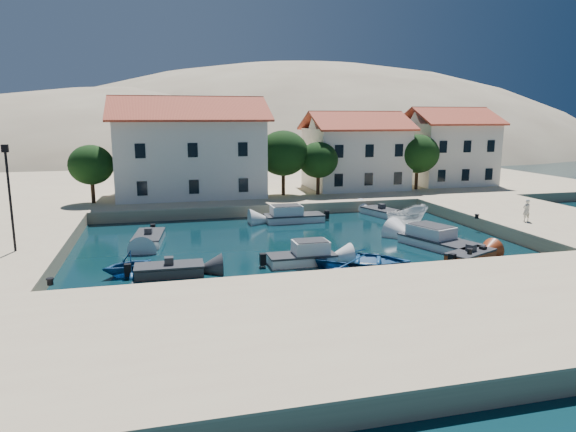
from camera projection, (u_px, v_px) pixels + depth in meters
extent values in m
plane|color=black|center=(343.00, 286.00, 26.95)|extent=(400.00, 400.00, 0.00)
cube|color=tan|center=(394.00, 321.00, 21.15)|extent=(52.00, 12.00, 1.00)
cube|color=tan|center=(540.00, 221.00, 41.32)|extent=(11.00, 20.00, 1.00)
cube|color=tan|center=(252.00, 185.00, 63.50)|extent=(80.00, 36.00, 1.00)
ellipsoid|color=gray|center=(158.00, 229.00, 133.02)|extent=(198.00, 126.00, 72.00)
ellipsoid|color=gray|center=(303.00, 224.00, 163.87)|extent=(220.00, 176.00, 99.00)
cube|color=white|center=(190.00, 158.00, 51.24)|extent=(14.00, 9.00, 7.50)
pyramid|color=#A83725|center=(188.00, 108.00, 50.32)|extent=(14.70, 9.45, 2.20)
cube|color=white|center=(355.00, 158.00, 56.64)|extent=(10.00, 8.00, 6.50)
pyramid|color=#A83725|center=(356.00, 120.00, 55.85)|extent=(10.50, 8.40, 1.80)
cube|color=white|center=(447.00, 154.00, 60.44)|extent=(9.00, 8.00, 7.00)
pyramid|color=#A83725|center=(449.00, 116.00, 59.60)|extent=(9.45, 8.40, 1.80)
cylinder|color=#382314|center=(93.00, 189.00, 46.69)|extent=(0.36, 0.36, 2.50)
ellipsoid|color=black|center=(91.00, 165.00, 46.26)|extent=(4.00, 4.00, 3.60)
cylinder|color=#382314|center=(283.00, 180.00, 51.47)|extent=(0.36, 0.36, 3.00)
ellipsoid|color=black|center=(283.00, 153.00, 50.95)|extent=(5.00, 5.00, 4.50)
cylinder|color=#382314|center=(318.00, 182.00, 51.88)|extent=(0.36, 0.36, 2.50)
ellipsoid|color=black|center=(318.00, 160.00, 51.45)|extent=(4.00, 4.00, 3.60)
cylinder|color=#382314|center=(416.00, 177.00, 55.59)|extent=(0.36, 0.36, 2.75)
ellipsoid|color=black|center=(418.00, 154.00, 55.12)|extent=(4.60, 4.60, 4.14)
cylinder|color=black|center=(10.00, 201.00, 29.58)|extent=(0.14, 0.14, 6.00)
cube|color=black|center=(5.00, 148.00, 29.01)|extent=(0.35, 0.25, 0.45)
cylinder|color=black|center=(50.00, 282.00, 24.04)|extent=(0.36, 0.36, 0.30)
cylinder|color=black|center=(470.00, 252.00, 29.43)|extent=(0.36, 0.36, 0.30)
cylinder|color=black|center=(477.00, 216.00, 39.80)|extent=(0.36, 0.36, 0.30)
cube|color=#2F3034|center=(169.00, 271.00, 28.81)|extent=(3.75, 1.72, 0.90)
cube|color=#2F3034|center=(169.00, 265.00, 28.75)|extent=(3.84, 1.76, 0.10)
cube|color=#2F3034|center=(169.00, 261.00, 28.71)|extent=(0.51, 0.51, 0.50)
cube|color=white|center=(302.00, 260.00, 31.03)|extent=(4.00, 1.72, 0.90)
cube|color=#2F3034|center=(302.00, 255.00, 30.96)|extent=(4.09, 1.76, 0.10)
cube|color=white|center=(302.00, 249.00, 30.89)|extent=(2.12, 1.46, 0.90)
imported|color=navy|center=(363.00, 268.00, 30.29)|extent=(6.68, 5.91, 1.15)
cube|color=#9C3616|center=(471.00, 257.00, 31.70)|extent=(3.77, 2.89, 0.90)
cube|color=#2F3034|center=(471.00, 252.00, 31.64)|extent=(3.85, 2.95, 0.10)
cube|color=#2F3034|center=(471.00, 248.00, 31.60)|extent=(0.67, 0.67, 0.50)
cube|color=white|center=(440.00, 244.00, 34.87)|extent=(4.03, 6.05, 0.90)
cube|color=#2F3034|center=(440.00, 239.00, 34.80)|extent=(4.12, 6.19, 0.10)
cube|color=white|center=(440.00, 234.00, 34.73)|extent=(2.82, 3.45, 0.90)
imported|color=white|center=(407.00, 227.00, 41.52)|extent=(4.93, 3.52, 1.79)
cube|color=white|center=(382.00, 213.00, 46.29)|extent=(2.87, 4.18, 0.90)
cube|color=#2F3034|center=(382.00, 209.00, 46.23)|extent=(2.93, 4.27, 0.10)
cube|color=#2F3034|center=(382.00, 207.00, 46.19)|extent=(0.63, 0.63, 0.50)
imported|color=navy|center=(128.00, 275.00, 28.95)|extent=(3.67, 3.50, 1.51)
cube|color=white|center=(149.00, 239.00, 36.32)|extent=(2.35, 4.41, 0.90)
cube|color=#2F3034|center=(148.00, 234.00, 36.26)|extent=(2.40, 4.51, 0.10)
cube|color=#2F3034|center=(148.00, 231.00, 36.21)|extent=(0.55, 0.55, 0.50)
cube|color=white|center=(294.00, 219.00, 43.57)|extent=(4.86, 2.07, 0.90)
cube|color=#2F3034|center=(294.00, 215.00, 43.50)|extent=(4.97, 2.12, 0.10)
cube|color=white|center=(294.00, 211.00, 43.43)|extent=(2.57, 1.76, 0.90)
imported|color=beige|center=(527.00, 210.00, 38.57)|extent=(0.63, 0.42, 1.69)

